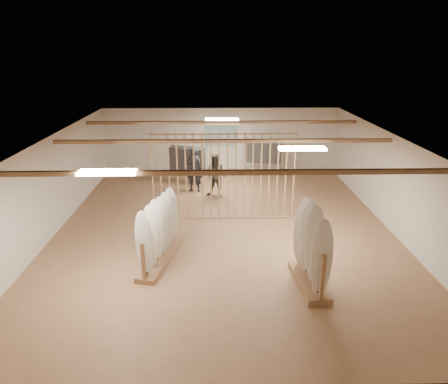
{
  "coord_description": "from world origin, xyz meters",
  "views": [
    {
      "loc": [
        -0.24,
        -11.0,
        5.17
      ],
      "look_at": [
        0.0,
        0.0,
        1.2
      ],
      "focal_mm": 32.0,
      "sensor_mm": 36.0,
      "label": 1
    }
  ],
  "objects_px": {
    "rack_left": "(159,240)",
    "rack_right": "(311,258)",
    "shopper_a": "(194,166)",
    "clothing_rack_b": "(264,151)",
    "clothing_rack_a": "(187,159)",
    "shopper_b": "(216,173)"
  },
  "relations": [
    {
      "from": "rack_left",
      "to": "rack_right",
      "type": "xyz_separation_m",
      "value": [
        3.59,
        -1.12,
        0.07
      ]
    },
    {
      "from": "rack_right",
      "to": "shopper_a",
      "type": "bearing_deg",
      "value": 109.91
    },
    {
      "from": "clothing_rack_b",
      "to": "clothing_rack_a",
      "type": "bearing_deg",
      "value": -151.62
    },
    {
      "from": "rack_right",
      "to": "clothing_rack_a",
      "type": "height_order",
      "value": "rack_right"
    },
    {
      "from": "rack_right",
      "to": "shopper_a",
      "type": "height_order",
      "value": "rack_right"
    },
    {
      "from": "rack_right",
      "to": "rack_left",
      "type": "bearing_deg",
      "value": 158.26
    },
    {
      "from": "rack_left",
      "to": "shopper_a",
      "type": "height_order",
      "value": "shopper_a"
    },
    {
      "from": "clothing_rack_a",
      "to": "rack_right",
      "type": "bearing_deg",
      "value": -47.24
    },
    {
      "from": "rack_left",
      "to": "rack_right",
      "type": "height_order",
      "value": "rack_right"
    },
    {
      "from": "shopper_b",
      "to": "clothing_rack_a",
      "type": "bearing_deg",
      "value": 148.48
    },
    {
      "from": "rack_right",
      "to": "clothing_rack_b",
      "type": "xyz_separation_m",
      "value": [
        -0.08,
        8.44,
        0.39
      ]
    },
    {
      "from": "shopper_a",
      "to": "clothing_rack_a",
      "type": "bearing_deg",
      "value": -51.95
    },
    {
      "from": "rack_right",
      "to": "shopper_b",
      "type": "height_order",
      "value": "rack_right"
    },
    {
      "from": "clothing_rack_a",
      "to": "shopper_a",
      "type": "height_order",
      "value": "shopper_a"
    },
    {
      "from": "shopper_a",
      "to": "rack_right",
      "type": "bearing_deg",
      "value": 131.07
    },
    {
      "from": "clothing_rack_a",
      "to": "clothing_rack_b",
      "type": "height_order",
      "value": "clothing_rack_b"
    },
    {
      "from": "rack_left",
      "to": "shopper_a",
      "type": "distance_m",
      "value": 5.47
    },
    {
      "from": "rack_right",
      "to": "clothing_rack_a",
      "type": "bearing_deg",
      "value": 109.59
    },
    {
      "from": "rack_right",
      "to": "shopper_b",
      "type": "xyz_separation_m",
      "value": [
        -2.13,
        5.87,
        0.24
      ]
    },
    {
      "from": "rack_left",
      "to": "shopper_a",
      "type": "relative_size",
      "value": 1.16
    },
    {
      "from": "rack_left",
      "to": "shopper_b",
      "type": "relative_size",
      "value": 1.24
    },
    {
      "from": "rack_left",
      "to": "shopper_a",
      "type": "xyz_separation_m",
      "value": [
        0.63,
        5.42,
        0.37
      ]
    }
  ]
}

